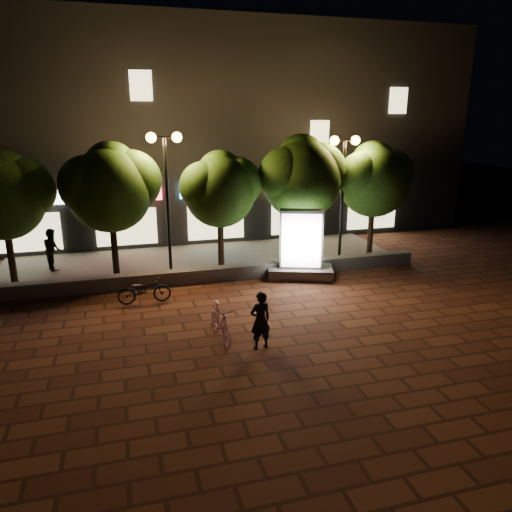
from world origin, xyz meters
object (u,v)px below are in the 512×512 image
object	(u,v)px
street_lamp_right	(344,166)
scooter_pink	(220,323)
tree_far_right	(375,177)
ad_kiosk	(301,251)
tree_mid	(221,187)
pedestrian	(53,249)
street_lamp_left	(166,168)
scooter_parked	(144,290)
tree_left	(111,185)
tree_right	(302,175)
tree_far_left	(4,193)
rider	(260,320)

from	to	relation	value
street_lamp_right	scooter_pink	xyz separation A→B (m)	(-6.31, -6.03, -3.39)
tree_far_right	ad_kiosk	distance (m)	4.98
tree_mid	pedestrian	xyz separation A→B (m)	(-6.37, 1.28, -2.32)
street_lamp_left	scooter_parked	world-z (taller)	street_lamp_left
tree_far_right	scooter_parked	distance (m)	10.55
pedestrian	tree_mid	bearing A→B (deg)	-123.08
street_lamp_left	scooter_parked	xyz separation A→B (m)	(-1.13, -2.75, -3.59)
tree_left	tree_right	distance (m)	7.30
scooter_pink	scooter_parked	bearing A→B (deg)	113.04
street_lamp_left	ad_kiosk	world-z (taller)	street_lamp_left
tree_mid	scooter_pink	xyz separation A→B (m)	(-1.36, -6.29, -2.71)
ad_kiosk	tree_far_left	bearing A→B (deg)	168.96
tree_left	street_lamp_right	size ratio (longest dim) A/B	0.98
tree_mid	rider	distance (m)	7.45
tree_left	scooter_pink	distance (m)	7.43
scooter_pink	ad_kiosk	bearing A→B (deg)	41.87
tree_right	pedestrian	bearing A→B (deg)	172.47
street_lamp_left	pedestrian	size ratio (longest dim) A/B	3.19
tree_mid	tree_right	bearing A→B (deg)	0.00
scooter_parked	pedestrian	distance (m)	5.36
street_lamp_left	scooter_pink	distance (m)	7.02
tree_left	scooter_pink	bearing A→B (deg)	-67.27
tree_far_right	ad_kiosk	xyz separation A→B (m)	(-3.94, -1.96, -2.34)
street_lamp_left	scooter_pink	xyz separation A→B (m)	(0.69, -6.03, -3.52)
pedestrian	tree_far_right	bearing A→B (deg)	-117.40
scooter_pink	scooter_parked	distance (m)	3.75
tree_mid	tree_right	world-z (taller)	tree_right
pedestrian	street_lamp_right	bearing A→B (deg)	-119.48
scooter_pink	scooter_parked	world-z (taller)	scooter_pink
street_lamp_right	scooter_pink	bearing A→B (deg)	-136.28
street_lamp_right	scooter_pink	distance (m)	9.36
street_lamp_right	rider	xyz separation A→B (m)	(-5.41, -6.77, -3.11)
rider	pedestrian	bearing A→B (deg)	-64.71
tree_mid	tree_right	distance (m)	3.32
tree_right	street_lamp_left	world-z (taller)	street_lamp_left
tree_right	scooter_pink	world-z (taller)	tree_right
rider	tree_mid	bearing A→B (deg)	-103.85
tree_mid	tree_right	xyz separation A→B (m)	(3.31, 0.00, 0.35)
tree_far_left	tree_far_right	size ratio (longest dim) A/B	0.97
scooter_parked	tree_far_right	bearing A→B (deg)	-73.42
tree_far_left	street_lamp_right	world-z (taller)	street_lamp_right
tree_right	scooter_pink	xyz separation A→B (m)	(-4.66, -6.29, -3.06)
tree_mid	tree_far_left	bearing A→B (deg)	180.00
tree_left	tree_right	world-z (taller)	tree_right
scooter_pink	scooter_parked	xyz separation A→B (m)	(-1.82, 3.28, -0.06)
tree_left	pedestrian	xyz separation A→B (m)	(-2.37, 1.28, -2.55)
scooter_pink	pedestrian	bearing A→B (deg)	117.51
tree_mid	scooter_pink	world-z (taller)	tree_mid
tree_right	scooter_parked	size ratio (longest dim) A/B	3.01
street_lamp_left	pedestrian	bearing A→B (deg)	160.35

